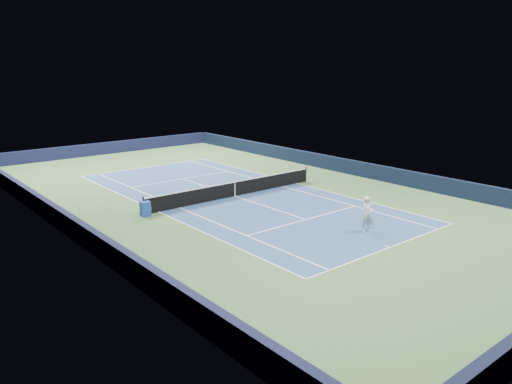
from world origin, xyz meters
TOP-DOWN VIEW (x-y plane):
  - ground at (0.00, 0.00)m, footprint 40.00×40.00m
  - wall_far at (0.00, 19.82)m, footprint 22.00×0.35m
  - wall_right at (10.82, 0.00)m, footprint 0.35×40.00m
  - wall_left at (-10.82, 0.00)m, footprint 0.35×40.00m
  - court_surface at (0.00, 0.00)m, footprint 10.97×23.77m
  - baseline_far at (0.00, 11.88)m, footprint 10.97×0.08m
  - baseline_near at (0.00, -11.88)m, footprint 10.97×0.08m
  - sideline_doubles_right at (5.49, 0.00)m, footprint 0.08×23.77m
  - sideline_doubles_left at (-5.49, 0.00)m, footprint 0.08×23.77m
  - sideline_singles_right at (4.12, 0.00)m, footprint 0.08×23.77m
  - sideline_singles_left at (-4.12, 0.00)m, footprint 0.08×23.77m
  - service_line_far at (0.00, 6.40)m, footprint 8.23×0.08m
  - service_line_near at (0.00, -6.40)m, footprint 8.23×0.08m
  - center_service_line at (0.00, 0.00)m, footprint 0.08×12.80m
  - center_mark_far at (0.00, 11.73)m, footprint 0.08×0.30m
  - center_mark_near at (0.00, -11.73)m, footprint 0.08×0.30m
  - tennis_net at (0.00, 0.00)m, footprint 12.90×0.10m
  - sponsor_cube at (-6.40, -0.17)m, footprint 0.62×0.53m
  - tennis_player at (0.95, -9.76)m, footprint 0.85×1.30m

SIDE VIEW (x-z plane):
  - ground at x=0.00m, z-range 0.00..0.00m
  - court_surface at x=0.00m, z-range 0.00..0.01m
  - baseline_far at x=0.00m, z-range 0.01..0.01m
  - baseline_near at x=0.00m, z-range 0.01..0.01m
  - sideline_doubles_right at x=5.49m, z-range 0.01..0.01m
  - sideline_doubles_left at x=-5.49m, z-range 0.01..0.01m
  - sideline_singles_right at x=4.12m, z-range 0.01..0.01m
  - sideline_singles_left at x=-4.12m, z-range 0.01..0.01m
  - service_line_far at x=0.00m, z-range 0.01..0.01m
  - service_line_near at x=0.00m, z-range 0.01..0.01m
  - center_service_line at x=0.00m, z-range 0.01..0.01m
  - center_mark_far at x=0.00m, z-range 0.01..0.01m
  - center_mark_near at x=0.00m, z-range 0.01..0.01m
  - sponsor_cube at x=-6.40m, z-range 0.00..0.84m
  - tennis_net at x=0.00m, z-range -0.03..1.04m
  - wall_far at x=0.00m, z-range 0.00..1.10m
  - wall_right at x=10.82m, z-range 0.00..1.10m
  - wall_left at x=-10.82m, z-range 0.00..1.10m
  - tennis_player at x=0.95m, z-range -0.10..1.94m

